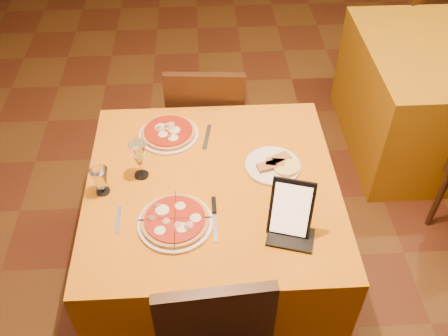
{
  "coord_description": "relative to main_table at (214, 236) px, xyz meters",
  "views": [
    {
      "loc": [
        -0.36,
        -1.63,
        2.32
      ],
      "look_at": [
        -0.28,
        -0.14,
        0.86
      ],
      "focal_mm": 40.0,
      "sensor_mm": 36.0,
      "label": 1
    }
  ],
  "objects": [
    {
      "name": "floor",
      "position": [
        0.33,
        0.12,
        -0.38
      ],
      "size": [
        6.0,
        7.0,
        0.01
      ],
      "primitive_type": "cube",
      "color": "#5E2D19",
      "rests_on": "ground"
    },
    {
      "name": "main_table",
      "position": [
        0.0,
        0.0,
        0.0
      ],
      "size": [
        1.1,
        1.1,
        0.75
      ],
      "primitive_type": "cube",
      "color": "orange",
      "rests_on": "floor"
    },
    {
      "name": "side_table",
      "position": [
        1.52,
        1.05,
        0.0
      ],
      "size": [
        1.1,
        1.1,
        0.75
      ],
      "primitive_type": "cube",
      "color": "#AA6E0A",
      "rests_on": "floor"
    },
    {
      "name": "chair_main_far",
      "position": [
        0.0,
        0.79,
        0.08
      ],
      "size": [
        0.42,
        0.42,
        0.91
      ],
      "primitive_type": null,
      "rotation": [
        0.0,
        0.0,
        3.06
      ],
      "color": "black",
      "rests_on": "floor"
    },
    {
      "name": "chair_side_far",
      "position": [
        1.52,
        1.86,
        0.08
      ],
      "size": [
        0.55,
        0.55,
        0.91
      ],
      "primitive_type": null,
      "rotation": [
        0.0,
        0.0,
        3.55
      ],
      "color": "black",
      "rests_on": "floor"
    },
    {
      "name": "pizza_near",
      "position": [
        -0.16,
        -0.22,
        0.39
      ],
      "size": [
        0.31,
        0.31,
        0.03
      ],
      "rotation": [
        0.0,
        0.0,
        -0.37
      ],
      "color": "white",
      "rests_on": "main_table"
    },
    {
      "name": "pizza_far",
      "position": [
        -0.2,
        0.33,
        0.39
      ],
      "size": [
        0.29,
        0.29,
        0.03
      ],
      "rotation": [
        0.0,
        0.0,
        -0.1
      ],
      "color": "white",
      "rests_on": "main_table"
    },
    {
      "name": "cutlet_dish",
      "position": [
        0.28,
        0.09,
        0.39
      ],
      "size": [
        0.25,
        0.25,
        0.03
      ],
      "rotation": [
        0.0,
        0.0,
        -0.13
      ],
      "color": "white",
      "rests_on": "main_table"
    },
    {
      "name": "wine_glass",
      "position": [
        -0.31,
        0.07,
        0.47
      ],
      "size": [
        0.08,
        0.08,
        0.19
      ],
      "primitive_type": null,
      "rotation": [
        0.0,
        0.0,
        -0.1
      ],
      "color": "#FFF990",
      "rests_on": "main_table"
    },
    {
      "name": "water_glass",
      "position": [
        -0.47,
        -0.02,
        0.44
      ],
      "size": [
        0.08,
        0.08,
        0.13
      ],
      "primitive_type": null,
      "rotation": [
        0.0,
        0.0,
        -0.22
      ],
      "color": "silver",
      "rests_on": "main_table"
    },
    {
      "name": "tablet",
      "position": [
        0.29,
        -0.27,
        0.49
      ],
      "size": [
        0.19,
        0.14,
        0.23
      ],
      "primitive_type": "cube",
      "rotation": [
        -0.35,
        0.0,
        -0.29
      ],
      "color": "black",
      "rests_on": "main_table"
    },
    {
      "name": "knife",
      "position": [
        0.0,
        -0.22,
        0.38
      ],
      "size": [
        0.02,
        0.2,
        0.01
      ],
      "primitive_type": "cube",
      "rotation": [
        0.0,
        0.0,
        1.58
      ],
      "color": "silver",
      "rests_on": "main_table"
    },
    {
      "name": "fork_near",
      "position": [
        -0.39,
        -0.19,
        0.38
      ],
      "size": [
        0.02,
        0.14,
        0.01
      ],
      "primitive_type": "cube",
      "rotation": [
        0.0,
        0.0,
        1.57
      ],
      "color": "silver",
      "rests_on": "main_table"
    },
    {
      "name": "fork_far",
      "position": [
        -0.01,
        0.31,
        0.38
      ],
      "size": [
        0.05,
        0.18,
        0.01
      ],
      "primitive_type": "cube",
      "rotation": [
        0.0,
        0.0,
        1.4
      ],
      "color": "silver",
      "rests_on": "main_table"
    }
  ]
}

